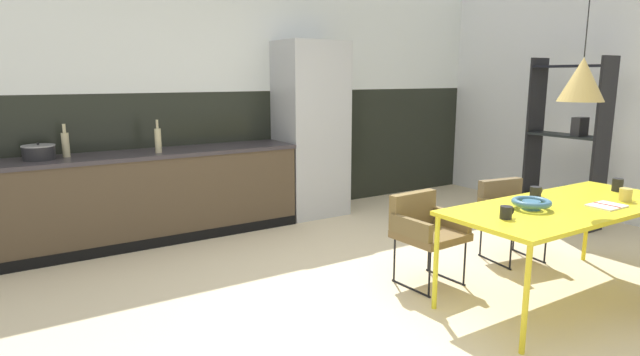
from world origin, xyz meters
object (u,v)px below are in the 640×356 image
(dining_table, at_px, (567,210))
(armchair_facing_counter, at_px, (424,225))
(bottle_oil_tall, at_px, (158,140))
(pendant_lamp_over_table_near, at_px, (582,79))
(cooking_pot, at_px, (39,152))
(mug_white_ceramic, at_px, (618,185))
(bottle_wine_green, at_px, (65,144))
(mug_glass_clear, at_px, (626,195))
(mug_short_terracotta, at_px, (536,192))
(refrigerator_column, at_px, (311,130))
(armchair_far_side, at_px, (509,208))
(mug_wide_latte, at_px, (506,212))
(open_shelf_unit, at_px, (567,142))
(open_book, at_px, (607,206))
(fruit_bowl, at_px, (531,203))

(dining_table, bearing_deg, armchair_facing_counter, 129.39)
(bottle_oil_tall, height_order, pendant_lamp_over_table_near, pendant_lamp_over_table_near)
(dining_table, bearing_deg, bottle_oil_tall, 125.38)
(cooking_pot, height_order, bottle_oil_tall, bottle_oil_tall)
(mug_white_ceramic, relative_size, bottle_wine_green, 0.42)
(mug_glass_clear, bearing_deg, mug_short_terracotta, 136.04)
(refrigerator_column, bearing_deg, mug_glass_clear, -76.85)
(mug_white_ceramic, bearing_deg, armchair_far_side, 116.55)
(mug_wide_latte, xyz_separation_m, mug_white_ceramic, (1.47, 0.06, 0.01))
(refrigerator_column, bearing_deg, mug_short_terracotta, -83.82)
(refrigerator_column, relative_size, armchair_facing_counter, 2.85)
(mug_short_terracotta, xyz_separation_m, open_shelf_unit, (1.86, 0.94, 0.16))
(dining_table, xyz_separation_m, armchair_far_side, (0.40, 0.79, -0.22))
(open_book, relative_size, bottle_wine_green, 0.79)
(armchair_far_side, distance_m, bottle_oil_tall, 3.39)
(open_shelf_unit, xyz_separation_m, pendant_lamp_over_table_near, (-1.87, -1.23, 0.69))
(bottle_wine_green, bearing_deg, pendant_lamp_over_table_near, -47.49)
(mug_glass_clear, xyz_separation_m, mug_short_terracotta, (-0.46, 0.44, -0.01))
(cooking_pot, distance_m, pendant_lamp_over_table_near, 4.50)
(dining_table, height_order, mug_wide_latte, mug_wide_latte)
(bottle_wine_green, xyz_separation_m, pendant_lamp_over_table_near, (2.93, -3.19, 0.59))
(refrigerator_column, bearing_deg, armchair_far_side, -73.22)
(mug_short_terracotta, distance_m, cooking_pot, 4.27)
(refrigerator_column, distance_m, open_book, 3.34)
(fruit_bowl, bearing_deg, mug_wide_latte, -169.72)
(fruit_bowl, height_order, mug_white_ceramic, mug_white_ceramic)
(mug_wide_latte, bearing_deg, open_shelf_unit, 25.32)
(armchair_far_side, bearing_deg, dining_table, 72.27)
(open_book, distance_m, mug_glass_clear, 0.29)
(armchair_facing_counter, bearing_deg, bottle_wine_green, -49.04)
(fruit_bowl, bearing_deg, open_book, -24.79)
(mug_short_terracotta, relative_size, mug_white_ceramic, 0.96)
(mug_glass_clear, relative_size, bottle_wine_green, 0.44)
(fruit_bowl, xyz_separation_m, mug_wide_latte, (-0.35, -0.06, -0.00))
(open_book, xyz_separation_m, open_shelf_unit, (1.69, 1.39, 0.20))
(armchair_facing_counter, relative_size, open_book, 2.93)
(armchair_facing_counter, relative_size, pendant_lamp_over_table_near, 0.50)
(mug_white_ceramic, bearing_deg, open_book, -157.93)
(mug_short_terracotta, bearing_deg, mug_wide_latte, -158.48)
(armchair_facing_counter, height_order, bottle_wine_green, bottle_wine_green)
(dining_table, bearing_deg, armchair_far_side, 63.25)
(mug_glass_clear, height_order, mug_white_ceramic, mug_white_ceramic)
(mug_glass_clear, distance_m, open_shelf_unit, 1.97)
(dining_table, xyz_separation_m, bottle_oil_tall, (-2.12, 2.99, 0.35))
(dining_table, bearing_deg, mug_white_ceramic, 3.77)
(cooking_pot, distance_m, bottle_oil_tall, 1.04)
(cooking_pot, bearing_deg, open_book, -44.76)
(open_book, xyz_separation_m, mug_glass_clear, (0.28, 0.02, 0.04))
(dining_table, distance_m, mug_white_ceramic, 0.78)
(dining_table, relative_size, mug_glass_clear, 14.47)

